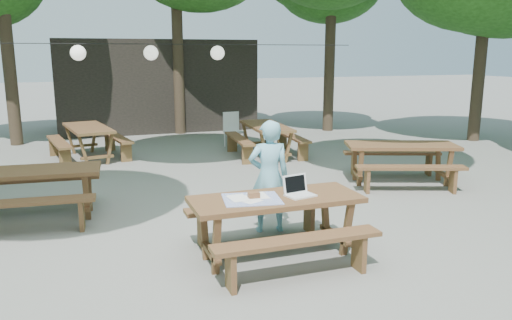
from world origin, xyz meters
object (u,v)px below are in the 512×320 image
object	(u,v)px
picnic_table_nw	(30,194)
plastic_chair	(234,137)
woman	(269,177)
main_picnic_table	(276,226)

from	to	relation	value
picnic_table_nw	plastic_chair	bearing A→B (deg)	49.85
woman	plastic_chair	xyz separation A→B (m)	(1.37, 6.13, -0.51)
woman	plastic_chair	bearing A→B (deg)	-93.19
main_picnic_table	plastic_chair	xyz separation A→B (m)	(1.62, 7.02, -0.13)
main_picnic_table	plastic_chair	size ratio (longest dim) A/B	2.22
picnic_table_nw	woman	distance (m)	3.52
picnic_table_nw	woman	xyz separation A→B (m)	(3.12, -1.60, 0.38)
main_picnic_table	picnic_table_nw	world-z (taller)	same
main_picnic_table	picnic_table_nw	bearing A→B (deg)	139.15
picnic_table_nw	woman	size ratio (longest dim) A/B	1.34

